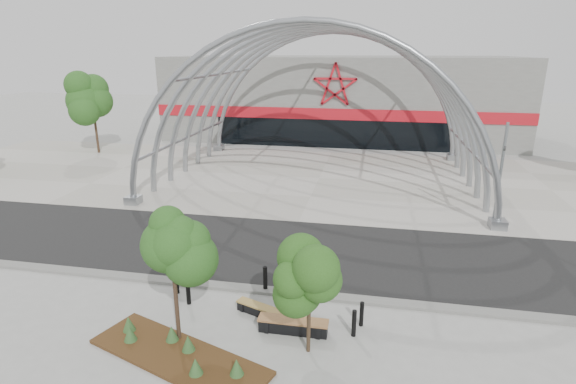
{
  "coord_description": "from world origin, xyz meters",
  "views": [
    {
      "loc": [
        3.62,
        -14.68,
        8.65
      ],
      "look_at": [
        0.0,
        4.0,
        2.6
      ],
      "focal_mm": 28.0,
      "sensor_mm": 36.0,
      "label": 1
    }
  ],
  "objects_px": {
    "bench_0": "(260,310)",
    "bench_1": "(293,326)",
    "signal_pole": "(500,174)",
    "street_tree_1": "(309,278)",
    "bollard_2": "(265,279)",
    "street_tree_0": "(172,256)"
  },
  "relations": [
    {
      "from": "bollard_2",
      "to": "signal_pole",
      "type": "bearing_deg",
      "value": 40.62
    },
    {
      "from": "street_tree_0",
      "to": "bench_0",
      "type": "relative_size",
      "value": 2.28
    },
    {
      "from": "signal_pole",
      "to": "bench_0",
      "type": "relative_size",
      "value": 3.02
    },
    {
      "from": "bench_0",
      "to": "bench_1",
      "type": "height_order",
      "value": "bench_1"
    },
    {
      "from": "bench_0",
      "to": "bollard_2",
      "type": "height_order",
      "value": "bollard_2"
    },
    {
      "from": "signal_pole",
      "to": "bench_0",
      "type": "height_order",
      "value": "signal_pole"
    },
    {
      "from": "signal_pole",
      "to": "bollard_2",
      "type": "distance_m",
      "value": 13.26
    },
    {
      "from": "bench_1",
      "to": "signal_pole",
      "type": "bearing_deg",
      "value": 52.12
    },
    {
      "from": "street_tree_0",
      "to": "signal_pole",
      "type": "bearing_deg",
      "value": 45.22
    },
    {
      "from": "bench_0",
      "to": "bollard_2",
      "type": "relative_size",
      "value": 1.77
    },
    {
      "from": "signal_pole",
      "to": "street_tree_1",
      "type": "bearing_deg",
      "value": -123.8
    },
    {
      "from": "street_tree_1",
      "to": "bench_0",
      "type": "distance_m",
      "value": 3.37
    },
    {
      "from": "signal_pole",
      "to": "street_tree_0",
      "type": "relative_size",
      "value": 1.32
    },
    {
      "from": "signal_pole",
      "to": "street_tree_0",
      "type": "bearing_deg",
      "value": -134.78
    },
    {
      "from": "street_tree_0",
      "to": "bollard_2",
      "type": "relative_size",
      "value": 4.04
    },
    {
      "from": "bench_1",
      "to": "bollard_2",
      "type": "relative_size",
      "value": 2.25
    },
    {
      "from": "bollard_2",
      "to": "bench_1",
      "type": "bearing_deg",
      "value": -57.56
    },
    {
      "from": "bollard_2",
      "to": "street_tree_1",
      "type": "bearing_deg",
      "value": -56.5
    },
    {
      "from": "bench_1",
      "to": "street_tree_1",
      "type": "bearing_deg",
      "value": -53.68
    },
    {
      "from": "street_tree_1",
      "to": "bollard_2",
      "type": "xyz_separation_m",
      "value": [
        -2.1,
        3.17,
        -1.96
      ]
    },
    {
      "from": "street_tree_1",
      "to": "street_tree_0",
      "type": "bearing_deg",
      "value": -176.4
    },
    {
      "from": "street_tree_0",
      "to": "bench_0",
      "type": "height_order",
      "value": "street_tree_0"
    }
  ]
}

